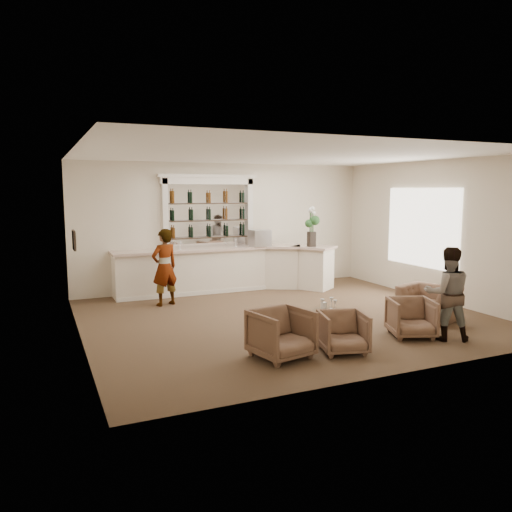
{
  "coord_description": "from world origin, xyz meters",
  "views": [
    {
      "loc": [
        -4.63,
        -8.93,
        2.62
      ],
      "look_at": [
        -0.27,
        0.9,
        1.18
      ],
      "focal_mm": 35.0,
      "sensor_mm": 36.0,
      "label": 1
    }
  ],
  "objects_px": {
    "armchair_far": "(429,303)",
    "espresso_machine": "(260,238)",
    "flower_vase": "(312,224)",
    "armchair_left": "(281,334)",
    "armchair_right": "(411,318)",
    "sommelier": "(165,267)",
    "guest": "(448,294)",
    "cocktail_table": "(329,324)",
    "armchair_center": "(343,332)",
    "bar_counter": "(227,269)"
  },
  "relations": [
    {
      "from": "armchair_far",
      "to": "espresso_machine",
      "type": "bearing_deg",
      "value": -178.12
    },
    {
      "from": "armchair_far",
      "to": "flower_vase",
      "type": "height_order",
      "value": "flower_vase"
    },
    {
      "from": "armchair_left",
      "to": "armchair_far",
      "type": "height_order",
      "value": "armchair_left"
    },
    {
      "from": "armchair_left",
      "to": "armchair_right",
      "type": "distance_m",
      "value": 2.63
    },
    {
      "from": "sommelier",
      "to": "armchair_far",
      "type": "xyz_separation_m",
      "value": [
        4.58,
        -3.41,
        -0.53
      ]
    },
    {
      "from": "guest",
      "to": "armchair_right",
      "type": "height_order",
      "value": "guest"
    },
    {
      "from": "sommelier",
      "to": "guest",
      "type": "xyz_separation_m",
      "value": [
        3.89,
        -4.58,
        -0.05
      ]
    },
    {
      "from": "sommelier",
      "to": "armchair_right",
      "type": "distance_m",
      "value": 5.46
    },
    {
      "from": "cocktail_table",
      "to": "armchair_far",
      "type": "distance_m",
      "value": 2.55
    },
    {
      "from": "flower_vase",
      "to": "guest",
      "type": "bearing_deg",
      "value": -90.71
    },
    {
      "from": "cocktail_table",
      "to": "armchair_center",
      "type": "height_order",
      "value": "armchair_center"
    },
    {
      "from": "sommelier",
      "to": "armchair_right",
      "type": "bearing_deg",
      "value": 110.84
    },
    {
      "from": "armchair_far",
      "to": "espresso_machine",
      "type": "distance_m",
      "value": 4.74
    },
    {
      "from": "cocktail_table",
      "to": "flower_vase",
      "type": "xyz_separation_m",
      "value": [
        1.9,
        3.9,
        1.47
      ]
    },
    {
      "from": "sommelier",
      "to": "armchair_center",
      "type": "height_order",
      "value": "sommelier"
    },
    {
      "from": "armchair_center",
      "to": "armchair_left",
      "type": "bearing_deg",
      "value": -173.75
    },
    {
      "from": "armchair_center",
      "to": "espresso_machine",
      "type": "distance_m",
      "value": 5.46
    },
    {
      "from": "armchair_center",
      "to": "sommelier",
      "type": "bearing_deg",
      "value": 127.85
    },
    {
      "from": "armchair_right",
      "to": "guest",
      "type": "bearing_deg",
      "value": -17.19
    },
    {
      "from": "flower_vase",
      "to": "espresso_machine",
      "type": "bearing_deg",
      "value": 153.37
    },
    {
      "from": "bar_counter",
      "to": "sommelier",
      "type": "distance_m",
      "value": 2.09
    },
    {
      "from": "armchair_left",
      "to": "armchair_center",
      "type": "distance_m",
      "value": 1.04
    },
    {
      "from": "armchair_far",
      "to": "sommelier",
      "type": "bearing_deg",
      "value": -148.19
    },
    {
      "from": "cocktail_table",
      "to": "flower_vase",
      "type": "height_order",
      "value": "flower_vase"
    },
    {
      "from": "armchair_left",
      "to": "espresso_machine",
      "type": "distance_m",
      "value": 5.56
    },
    {
      "from": "bar_counter",
      "to": "armchair_left",
      "type": "relative_size",
      "value": 6.71
    },
    {
      "from": "sommelier",
      "to": "guest",
      "type": "relative_size",
      "value": 1.07
    },
    {
      "from": "espresso_machine",
      "to": "bar_counter",
      "type": "bearing_deg",
      "value": 172.24
    },
    {
      "from": "guest",
      "to": "armchair_right",
      "type": "distance_m",
      "value": 0.75
    },
    {
      "from": "armchair_center",
      "to": "guest",
      "type": "bearing_deg",
      "value": 12.06
    },
    {
      "from": "armchair_right",
      "to": "espresso_machine",
      "type": "xyz_separation_m",
      "value": [
        -0.69,
        5.05,
        1.01
      ]
    },
    {
      "from": "sommelier",
      "to": "armchair_right",
      "type": "relative_size",
      "value": 2.29
    },
    {
      "from": "armchair_left",
      "to": "armchair_right",
      "type": "relative_size",
      "value": 1.12
    },
    {
      "from": "armchair_far",
      "to": "flower_vase",
      "type": "relative_size",
      "value": 1.02
    },
    {
      "from": "guest",
      "to": "armchair_far",
      "type": "height_order",
      "value": "guest"
    },
    {
      "from": "armchair_right",
      "to": "sommelier",
      "type": "bearing_deg",
      "value": 150.35
    },
    {
      "from": "guest",
      "to": "armchair_far",
      "type": "distance_m",
      "value": 1.43
    },
    {
      "from": "cocktail_table",
      "to": "guest",
      "type": "height_order",
      "value": "guest"
    },
    {
      "from": "armchair_center",
      "to": "espresso_machine",
      "type": "height_order",
      "value": "espresso_machine"
    },
    {
      "from": "armchair_left",
      "to": "flower_vase",
      "type": "relative_size",
      "value": 0.83
    },
    {
      "from": "armchair_right",
      "to": "armchair_far",
      "type": "relative_size",
      "value": 0.73
    },
    {
      "from": "cocktail_table",
      "to": "espresso_machine",
      "type": "height_order",
      "value": "espresso_machine"
    },
    {
      "from": "sommelier",
      "to": "armchair_far",
      "type": "relative_size",
      "value": 1.67
    },
    {
      "from": "espresso_machine",
      "to": "armchair_far",
      "type": "bearing_deg",
      "value": -69.05
    },
    {
      "from": "armchair_left",
      "to": "armchair_far",
      "type": "distance_m",
      "value": 3.88
    },
    {
      "from": "cocktail_table",
      "to": "armchair_right",
      "type": "xyz_separation_m",
      "value": [
        1.39,
        -0.54,
        0.1
      ]
    },
    {
      "from": "armchair_left",
      "to": "espresso_machine",
      "type": "height_order",
      "value": "espresso_machine"
    },
    {
      "from": "bar_counter",
      "to": "espresso_machine",
      "type": "xyz_separation_m",
      "value": [
        0.89,
        -0.08,
        0.78
      ]
    },
    {
      "from": "armchair_right",
      "to": "armchair_far",
      "type": "distance_m",
      "value": 1.4
    },
    {
      "from": "bar_counter",
      "to": "cocktail_table",
      "type": "relative_size",
      "value": 8.86
    }
  ]
}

